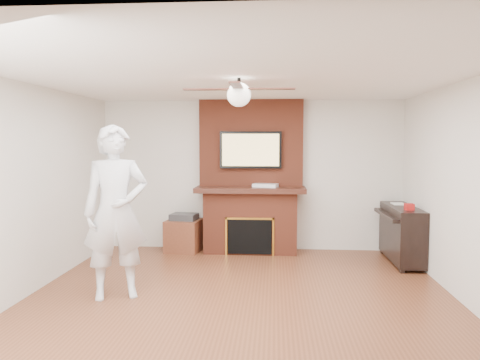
# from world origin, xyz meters

# --- Properties ---
(room_shell) EXTENTS (5.36, 5.86, 2.86)m
(room_shell) POSITION_xyz_m (0.00, 0.00, 1.25)
(room_shell) COLOR #592D1A
(room_shell) RESTS_ON ground
(fireplace) EXTENTS (1.78, 0.64, 2.50)m
(fireplace) POSITION_xyz_m (0.00, 2.55, 1.00)
(fireplace) COLOR brown
(fireplace) RESTS_ON ground
(tv) EXTENTS (1.00, 0.08, 0.60)m
(tv) POSITION_xyz_m (0.00, 2.50, 1.68)
(tv) COLOR black
(tv) RESTS_ON fireplace
(ceiling_fan) EXTENTS (1.21, 1.21, 0.31)m
(ceiling_fan) POSITION_xyz_m (-0.00, 0.00, 2.33)
(ceiling_fan) COLOR black
(ceiling_fan) RESTS_ON room_shell
(person) EXTENTS (0.87, 0.73, 2.01)m
(person) POSITION_xyz_m (-1.44, 0.15, 1.00)
(person) COLOR silver
(person) RESTS_ON ground
(side_table) EXTENTS (0.62, 0.62, 0.63)m
(side_table) POSITION_xyz_m (-1.10, 2.48, 0.29)
(side_table) COLOR #5D2D1A
(side_table) RESTS_ON ground
(piano) EXTENTS (0.48, 1.29, 0.94)m
(piano) POSITION_xyz_m (2.29, 2.00, 0.45)
(piano) COLOR black
(piano) RESTS_ON ground
(cable_box) EXTENTS (0.43, 0.31, 0.06)m
(cable_box) POSITION_xyz_m (0.24, 2.45, 1.11)
(cable_box) COLOR silver
(cable_box) RESTS_ON fireplace
(candle_orange) EXTENTS (0.07, 0.07, 0.14)m
(candle_orange) POSITION_xyz_m (-0.18, 2.30, 0.07)
(candle_orange) COLOR #CC4918
(candle_orange) RESTS_ON ground
(candle_green) EXTENTS (0.07, 0.07, 0.08)m
(candle_green) POSITION_xyz_m (-0.05, 2.34, 0.04)
(candle_green) COLOR #2D7230
(candle_green) RESTS_ON ground
(candle_cream) EXTENTS (0.07, 0.07, 0.12)m
(candle_cream) POSITION_xyz_m (0.13, 2.29, 0.06)
(candle_cream) COLOR beige
(candle_cream) RESTS_ON ground
(candle_blue) EXTENTS (0.06, 0.06, 0.08)m
(candle_blue) POSITION_xyz_m (0.20, 2.33, 0.04)
(candle_blue) COLOR #325796
(candle_blue) RESTS_ON ground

